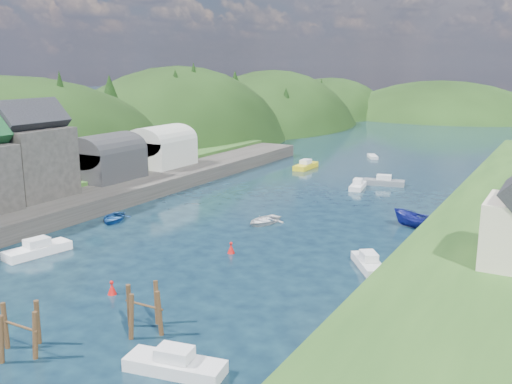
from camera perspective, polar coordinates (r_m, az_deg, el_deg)
The scene contains 12 objects.
ground at distance 80.64m, azimuth 7.65°, elevation 0.23°, with size 600.00×600.00×0.00m, color black.
hillside_left at distance 125.47m, azimuth -7.49°, elevation 0.97°, with size 44.00×245.56×52.00m.
far_hills at distance 201.23m, azimuth 21.10°, elevation 3.84°, with size 103.00×68.00×44.00m.
hill_trees at distance 92.80m, azimuth 11.47°, elevation 8.67°, with size 88.00×151.55×12.28m.
quay_left at distance 70.15m, azimuth -20.76°, elevation -1.54°, with size 12.00×110.00×2.00m, color #2D2B28.
terrace_left_grass at distance 75.49m, azimuth -24.22°, elevation -0.68°, with size 12.00×110.00×2.50m, color #234719.
boat_sheds at distance 83.80m, azimuth -11.97°, elevation 4.21°, with size 7.00×21.00×7.50m.
piling_cluster_near at distance 38.41m, azimuth -22.52°, elevation -13.03°, with size 3.19×2.98×3.57m.
piling_cluster_far at distance 39.02m, azimuth -11.10°, elevation -11.80°, with size 3.08×2.89×3.62m.
channel_buoy_near at distance 45.56m, azimuth -14.21°, elevation -9.33°, with size 0.70×0.70×1.10m.
channel_buoy_far at distance 53.35m, azimuth -2.51°, elevation -5.64°, with size 0.70×0.70×1.10m.
moored_boats at distance 57.25m, azimuth -4.02°, elevation -4.25°, with size 37.46×95.85×2.24m.
Camera 1 is at (28.69, -23.35, 17.27)m, focal length 40.00 mm.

